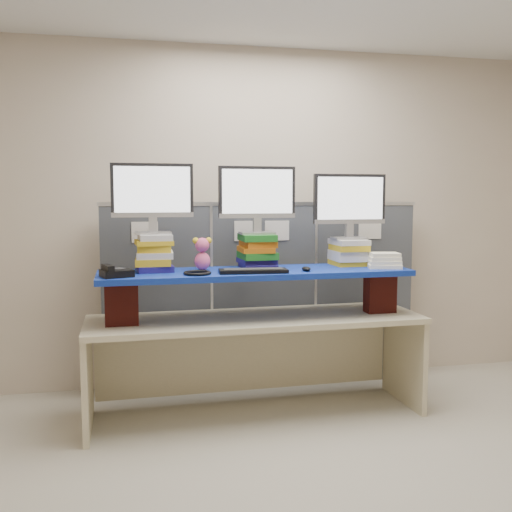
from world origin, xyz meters
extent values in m
cube|color=beige|center=(0.00, 0.00, 1.40)|extent=(5.00, 4.00, 2.80)
cube|color=beige|center=(0.00, 0.00, 0.00)|extent=(5.00, 4.00, 0.01)
cube|color=#42464D|center=(-0.87, 1.78, 0.75)|extent=(0.85, 0.05, 1.50)
cube|color=#42464D|center=(0.00, 1.78, 0.75)|extent=(0.85, 0.05, 1.50)
cube|color=#42464D|center=(0.87, 1.78, 0.75)|extent=(0.85, 0.05, 1.50)
cube|color=silver|center=(0.00, 1.78, 1.51)|extent=(2.60, 0.06, 0.03)
cube|color=white|center=(-0.95, 1.75, 1.30)|extent=(0.20, 0.00, 0.16)
cube|color=white|center=(-0.15, 1.75, 1.30)|extent=(0.20, 0.00, 0.16)
cube|color=white|center=(0.10, 1.75, 1.30)|extent=(0.20, 0.00, 0.16)
cube|color=white|center=(0.90, 1.75, 1.30)|extent=(0.20, 0.00, 0.16)
cube|color=beige|center=(-0.19, 1.19, 0.70)|extent=(2.39, 0.75, 0.04)
cube|color=beige|center=(-1.36, 1.16, 0.34)|extent=(0.06, 0.64, 0.68)
cube|color=beige|center=(0.97, 1.22, 0.34)|extent=(0.06, 0.64, 0.68)
cube|color=maroon|center=(-1.12, 1.12, 0.87)|extent=(0.22, 0.12, 0.30)
cube|color=maroon|center=(0.74, 1.16, 0.87)|extent=(0.22, 0.12, 0.30)
cube|color=#100B8C|center=(-0.19, 1.19, 1.04)|extent=(2.20, 0.60, 0.04)
cube|color=navy|center=(-0.89, 1.29, 1.08)|extent=(0.26, 0.29, 0.04)
cube|color=gold|center=(-0.90, 1.29, 1.12)|extent=(0.25, 0.28, 0.05)
cube|color=silver|center=(-0.89, 1.30, 1.17)|extent=(0.25, 0.30, 0.04)
cube|color=gold|center=(-0.89, 1.30, 1.22)|extent=(0.23, 0.28, 0.05)
cube|color=gold|center=(-0.90, 1.29, 1.26)|extent=(0.27, 0.30, 0.03)
cube|color=silver|center=(-0.89, 1.30, 1.29)|extent=(0.24, 0.31, 0.04)
cube|color=navy|center=(-0.15, 1.30, 1.07)|extent=(0.24, 0.30, 0.03)
cube|color=navy|center=(-0.16, 1.32, 1.11)|extent=(0.26, 0.28, 0.04)
cube|color=#1D7022|center=(-0.16, 1.31, 1.15)|extent=(0.26, 0.30, 0.05)
cube|color=#B36010|center=(-0.17, 1.31, 1.19)|extent=(0.23, 0.30, 0.04)
cube|color=#B36010|center=(-0.15, 1.31, 1.23)|extent=(0.24, 0.28, 0.05)
cube|color=#1D7022|center=(-0.16, 1.31, 1.28)|extent=(0.24, 0.29, 0.05)
cube|color=gold|center=(0.56, 1.34, 1.07)|extent=(0.25, 0.27, 0.04)
cube|color=silver|center=(0.55, 1.34, 1.11)|extent=(0.22, 0.29, 0.04)
cube|color=silver|center=(0.55, 1.34, 1.15)|extent=(0.23, 0.27, 0.04)
cube|color=gold|center=(0.55, 1.32, 1.19)|extent=(0.23, 0.27, 0.04)
cube|color=silver|center=(0.55, 1.33, 1.23)|extent=(0.24, 0.29, 0.04)
cube|color=#A9A9AE|center=(-0.90, 1.29, 1.32)|extent=(0.25, 0.16, 0.02)
cube|color=#A9A9AE|center=(-0.90, 1.29, 1.38)|extent=(0.06, 0.05, 0.10)
cube|color=black|center=(-0.90, 1.29, 1.61)|extent=(0.56, 0.05, 0.37)
cube|color=white|center=(-0.90, 1.27, 1.61)|extent=(0.51, 0.02, 0.32)
cube|color=#A9A9AE|center=(-0.16, 1.31, 1.31)|extent=(0.25, 0.16, 0.02)
cube|color=#A9A9AE|center=(-0.16, 1.31, 1.37)|extent=(0.06, 0.05, 0.10)
cube|color=black|center=(-0.16, 1.31, 1.60)|extent=(0.56, 0.05, 0.37)
cube|color=white|center=(-0.16, 1.29, 1.60)|extent=(0.51, 0.02, 0.32)
cube|color=#A9A9AE|center=(0.55, 1.33, 1.26)|extent=(0.25, 0.16, 0.02)
cube|color=#A9A9AE|center=(0.55, 1.33, 1.32)|extent=(0.06, 0.05, 0.10)
cube|color=black|center=(0.55, 1.33, 1.55)|extent=(0.56, 0.05, 0.37)
cube|color=white|center=(0.55, 1.31, 1.55)|extent=(0.51, 0.02, 0.32)
cube|color=black|center=(-0.24, 1.05, 1.07)|extent=(0.47, 0.18, 0.03)
cube|color=#29292B|center=(-0.24, 1.05, 1.08)|extent=(0.41, 0.13, 0.00)
ellipsoid|color=black|center=(0.14, 1.06, 1.07)|extent=(0.07, 0.11, 0.03)
cube|color=black|center=(-1.14, 1.04, 1.08)|extent=(0.23, 0.22, 0.05)
cube|color=#29292B|center=(-1.14, 1.04, 1.11)|extent=(0.12, 0.12, 0.01)
cube|color=black|center=(-1.20, 1.02, 1.12)|extent=(0.09, 0.17, 0.03)
torus|color=black|center=(-0.62, 1.04, 1.07)|extent=(0.22, 0.22, 0.02)
ellipsoid|color=#F05B92|center=(-0.56, 1.27, 1.12)|extent=(0.11, 0.10, 0.13)
sphere|color=#F05B92|center=(-0.56, 1.27, 1.23)|extent=(0.10, 0.10, 0.10)
sphere|color=yellow|center=(-0.61, 1.27, 1.26)|extent=(0.04, 0.04, 0.04)
sphere|color=yellow|center=(-0.52, 1.27, 1.26)|extent=(0.04, 0.04, 0.04)
cube|color=white|center=(0.75, 1.12, 1.07)|extent=(0.27, 0.23, 0.03)
cube|color=white|center=(0.75, 1.12, 1.10)|extent=(0.26, 0.22, 0.03)
cube|color=white|center=(0.75, 1.12, 1.12)|extent=(0.25, 0.21, 0.03)
cube|color=white|center=(0.75, 1.12, 1.15)|extent=(0.23, 0.20, 0.03)
camera|label=1|loc=(-1.00, -2.71, 1.57)|focal=40.00mm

